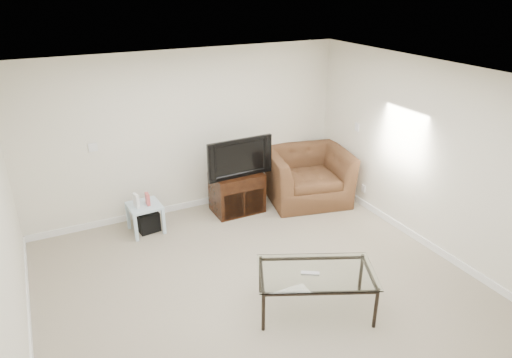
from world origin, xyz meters
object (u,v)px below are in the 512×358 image
coffee_table (315,291)px  tv_stand (237,192)px  television (237,156)px  subwoofer (147,221)px  side_table (146,218)px  recliner (308,168)px

coffee_table → tv_stand: bearing=85.3°
television → coffee_table: size_ratio=0.77×
tv_stand → subwoofer: tv_stand is taller
side_table → recliner: bearing=-3.0°
side_table → subwoofer: side_table is taller
subwoofer → recliner: 2.68m
tv_stand → coffee_table: bearing=-94.8°
tv_stand → television: television is taller
television → recliner: bearing=-7.0°
tv_stand → recliner: 1.24m
tv_stand → recliner: (1.21, -0.14, 0.25)m
television → subwoofer: bearing=176.1°
recliner → coffee_table: recliner is taller
tv_stand → recliner: size_ratio=0.59×
side_table → subwoofer: 0.07m
side_table → recliner: recliner is taller
recliner → coffee_table: bearing=-107.7°
television → subwoofer: size_ratio=3.31×
recliner → coffee_table: 2.82m
subwoofer → recliner: size_ratio=0.23×
tv_stand → recliner: bearing=-6.8°
tv_stand → coffee_table: 2.56m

